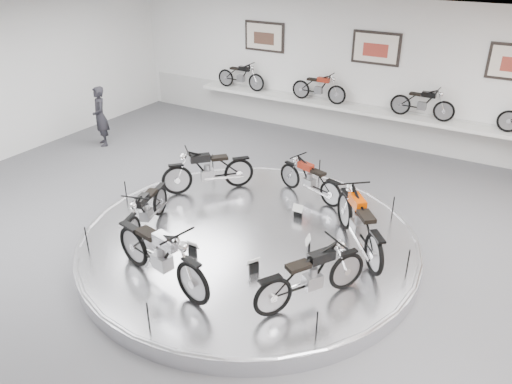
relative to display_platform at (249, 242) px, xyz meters
The scene contains 19 objects.
floor 0.34m from the display_platform, 90.00° to the right, with size 16.00×16.00×0.00m, color #4E4E50.
ceiling 3.86m from the display_platform, 90.00° to the right, with size 16.00×16.00×0.00m, color white.
wall_back 6.95m from the display_platform, 90.00° to the left, with size 16.00×16.00×0.00m, color silver.
dado_band 6.69m from the display_platform, 90.00° to the left, with size 15.68×0.04×1.10m, color #BCBCBA.
display_platform is the anchor object (origin of this frame).
platform_rim 0.12m from the display_platform, ahead, with size 6.40×6.40×0.10m, color #B2B2BA.
shelf 6.46m from the display_platform, 90.00° to the left, with size 11.00×0.55×0.10m, color silver.
poster_left 7.94m from the display_platform, 117.72° to the left, with size 1.35×0.06×0.88m, color silver.
poster_center 7.13m from the display_platform, 90.00° to the left, with size 1.35×0.06×0.88m, color silver.
shelf_bike_a 7.76m from the display_platform, 123.27° to the left, with size 1.22×0.42×0.73m, color black, non-canonical shape.
shelf_bike_b 6.69m from the display_platform, 103.19° to the left, with size 1.22×0.42×0.73m, color maroon, non-canonical shape.
shelf_bike_c 6.69m from the display_platform, 76.81° to the left, with size 1.22×0.42×0.73m, color black, non-canonical shape.
bike_a 2.15m from the display_platform, 18.12° to the left, with size 1.90×0.67×1.12m, color #C23B00, non-canonical shape.
bike_b 2.15m from the display_platform, 81.46° to the left, with size 1.50×0.53×0.88m, color maroon, non-canonical shape.
bike_c 2.22m from the display_platform, 146.35° to the left, with size 1.75×0.62×1.03m, color black, non-canonical shape.
bike_d 2.06m from the display_platform, 155.61° to the right, with size 1.56×0.55×0.92m, color black, non-canonical shape.
bike_e 2.14m from the display_platform, 102.75° to the right, with size 1.91×0.68×1.13m, color silver, non-canonical shape.
bike_f 2.26m from the display_platform, 32.29° to the right, with size 1.71×0.60×1.00m, color black, non-canonical shape.
visitor 6.98m from the display_platform, 158.79° to the left, with size 0.62×0.41×1.71m, color black.
Camera 1 is at (4.26, -6.60, 5.36)m, focal length 35.00 mm.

